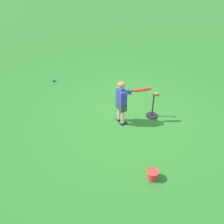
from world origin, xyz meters
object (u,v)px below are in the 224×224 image
object	(u,v)px
play_ball_by_bucket	(54,80)
play_ball_center_lawn	(156,94)
toy_bucket	(153,175)
batting_tee	(152,113)
child_batter	(123,99)

from	to	relation	value
play_ball_by_bucket	play_ball_center_lawn	bearing A→B (deg)	-150.58
play_ball_by_bucket	toy_bucket	size ratio (longest dim) A/B	0.38
play_ball_center_lawn	batting_tee	bearing A→B (deg)	120.11
child_batter	play_ball_center_lawn	bearing A→B (deg)	-85.06
child_batter	play_ball_by_bucket	distance (m)	2.89
child_batter	toy_bucket	size ratio (longest dim) A/B	5.00
play_ball_by_bucket	batting_tee	xyz separation A→B (m)	(-3.19, -0.66, 0.06)
play_ball_center_lawn	child_batter	bearing A→B (deg)	94.94
play_ball_by_bucket	play_ball_center_lawn	xyz separation A→B (m)	(-2.69, -1.52, 0.01)
batting_tee	toy_bucket	distance (m)	1.92
batting_tee	toy_bucket	xyz separation A→B (m)	(-1.16, 1.53, -0.01)
play_ball_center_lawn	batting_tee	xyz separation A→B (m)	(-0.50, 0.86, 0.06)
play_ball_center_lawn	batting_tee	size ratio (longest dim) A/B	0.15
child_batter	play_ball_center_lawn	distance (m)	1.66
play_ball_center_lawn	toy_bucket	world-z (taller)	toy_bucket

